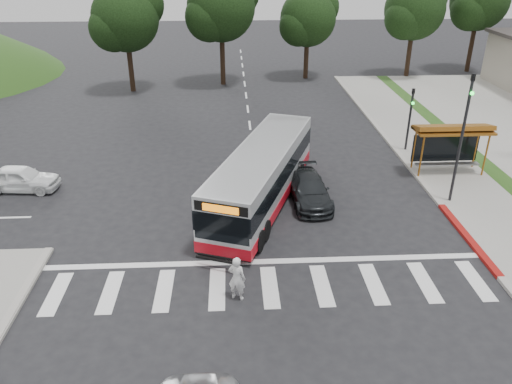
{
  "coord_description": "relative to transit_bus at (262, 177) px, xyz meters",
  "views": [
    {
      "loc": [
        -1.32,
        -20.33,
        11.67
      ],
      "look_at": [
        -0.28,
        -0.07,
        1.6
      ],
      "focal_mm": 35.0,
      "sensor_mm": 36.0,
      "label": 1
    }
  ],
  "objects": [
    {
      "name": "curb_east_red",
      "position": [
        8.87,
        -3.92,
        -1.37
      ],
      "size": [
        0.32,
        6.0,
        0.15
      ],
      "primitive_type": "cube",
      "color": "maroon",
      "rests_on": "ground"
    },
    {
      "name": "traffic_signal_ne_tall",
      "position": [
        9.47,
        -0.43,
        2.43
      ],
      "size": [
        0.18,
        0.37,
        6.5
      ],
      "color": "black",
      "rests_on": "ground"
    },
    {
      "name": "crosswalk_ladder",
      "position": [
        -0.13,
        -6.92,
        -1.44
      ],
      "size": [
        18.0,
        2.6,
        0.01
      ],
      "primitive_type": "cube",
      "color": "silver",
      "rests_on": "ground"
    },
    {
      "name": "ground",
      "position": [
        -0.13,
        -1.92,
        -1.45
      ],
      "size": [
        140.0,
        140.0,
        0.0
      ],
      "primitive_type": "plane",
      "color": "black",
      "rests_on": "ground"
    },
    {
      "name": "west_car_white",
      "position": [
        -12.59,
        2.13,
        -0.78
      ],
      "size": [
        4.07,
        1.93,
        1.34
      ],
      "primitive_type": "imported",
      "rotation": [
        0.0,
        0.0,
        1.48
      ],
      "color": "white",
      "rests_on": "ground"
    },
    {
      "name": "bus_shelter",
      "position": [
        10.67,
        3.18,
        0.9
      ],
      "size": [
        4.2,
        1.6,
        2.86
      ],
      "color": "#935618",
      "rests_on": "sidewalk_east"
    },
    {
      "name": "tree_north_c",
      "position": [
        -10.05,
        22.14,
        4.84
      ],
      "size": [
        6.16,
        5.74,
        9.3
      ],
      "color": "black",
      "rests_on": "ground"
    },
    {
      "name": "dark_sedan",
      "position": [
        2.37,
        0.06,
        -0.79
      ],
      "size": [
        2.05,
        4.6,
        1.31
      ],
      "primitive_type": "imported",
      "rotation": [
        0.0,
        0.0,
        0.05
      ],
      "color": "black",
      "rests_on": "ground"
    },
    {
      "name": "transit_bus",
      "position": [
        0.0,
        0.0,
        0.0
      ],
      "size": [
        6.15,
        11.35,
        2.89
      ],
      "primitive_type": null,
      "rotation": [
        0.0,
        0.0,
        -0.35
      ],
      "color": "silver",
      "rests_on": "ground"
    },
    {
      "name": "tree_ne_b",
      "position": [
        22.95,
        28.14,
        5.47
      ],
      "size": [
        6.16,
        5.74,
        10.02
      ],
      "color": "black",
      "rests_on": "ground"
    },
    {
      "name": "tree_north_b",
      "position": [
        5.94,
        26.14,
        4.21
      ],
      "size": [
        5.72,
        5.33,
        8.43
      ],
      "color": "black",
      "rests_on": "ground"
    },
    {
      "name": "tree_ne_a",
      "position": [
        15.95,
        26.14,
        4.94
      ],
      "size": [
        6.16,
        5.74,
        9.3
      ],
      "color": "black",
      "rests_on": "parking_lot"
    },
    {
      "name": "pedestrian",
      "position": [
        -1.38,
        -7.52,
        -0.56
      ],
      "size": [
        0.76,
        0.64,
        1.78
      ],
      "primitive_type": "imported",
      "rotation": [
        0.0,
        0.0,
        2.76
      ],
      "color": "silver",
      "rests_on": "ground"
    },
    {
      "name": "tree_north_a",
      "position": [
        -2.04,
        24.15,
        5.48
      ],
      "size": [
        6.6,
        6.15,
        10.17
      ],
      "color": "black",
      "rests_on": "ground"
    },
    {
      "name": "sidewalk_east",
      "position": [
        10.87,
        6.08,
        -1.39
      ],
      "size": [
        4.0,
        40.0,
        0.12
      ],
      "primitive_type": "cube",
      "color": "gray",
      "rests_on": "ground"
    },
    {
      "name": "curb_east",
      "position": [
        8.87,
        6.08,
        -1.37
      ],
      "size": [
        0.3,
        40.0,
        0.15
      ],
      "primitive_type": "cube",
      "color": "#9E9991",
      "rests_on": "ground"
    },
    {
      "name": "traffic_signal_ne_short",
      "position": [
        9.47,
        6.57,
        1.03
      ],
      "size": [
        0.18,
        0.37,
        4.0
      ],
      "color": "black",
      "rests_on": "ground"
    }
  ]
}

